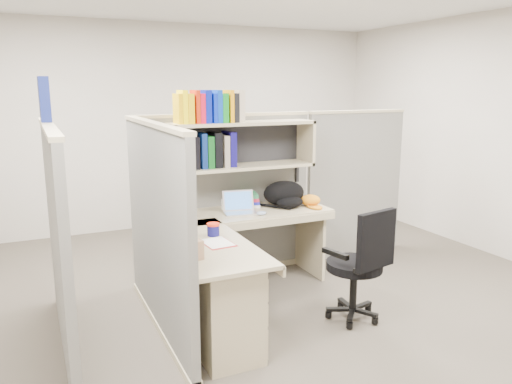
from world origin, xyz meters
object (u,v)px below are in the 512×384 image
laptop (240,203)px  snack_canister (213,229)px  backpack (287,194)px  desk (232,280)px  task_chair (358,282)px

laptop → snack_canister: laptop is taller
laptop → backpack: size_ratio=0.69×
laptop → snack_canister: bearing=-119.6°
backpack → snack_canister: size_ratio=4.12×
desk → laptop: bearing=63.1°
desk → task_chair: bearing=-12.7°
desk → backpack: size_ratio=4.14×
snack_canister → laptop: bearing=49.8°
snack_canister → task_chair: 1.24m
laptop → backpack: bearing=18.5°
backpack → desk: bearing=-157.4°
task_chair → backpack: bearing=94.1°
desk → snack_canister: size_ratio=17.09×
desk → backpack: 1.33m
backpack → snack_canister: 1.16m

